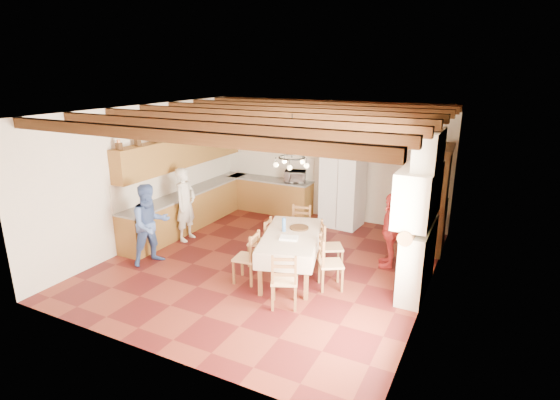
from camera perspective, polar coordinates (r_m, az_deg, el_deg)
The scene contains 31 objects.
floor at distance 8.81m, azimuth -1.48°, elevation -8.29°, with size 6.00×6.50×0.02m, color #4C1413.
ceiling at distance 8.01m, azimuth -1.64°, elevation 11.67°, with size 6.00×6.50×0.02m, color silver.
wall_back at distance 11.18m, azimuth 6.45°, elevation 5.22°, with size 6.00×0.02×3.00m, color #EFE2CA.
wall_front at distance 5.79m, azimuth -17.19°, elevation -6.62°, with size 6.00×0.02×3.00m, color #EFE2CA.
wall_left at distance 10.03m, azimuth -16.89°, elevation 3.26°, with size 0.02×6.50×3.00m, color #EFE2CA.
wall_right at distance 7.40m, azimuth 19.42°, elevation -1.70°, with size 0.02×6.50×3.00m, color #EFE2CA.
ceiling_beams at distance 8.02m, azimuth -1.64°, elevation 10.96°, with size 6.00×6.30×0.16m, color #391E0E, non-canonical shape.
lower_cabinets_left at distance 10.87m, azimuth -11.45°, elevation -1.18°, with size 0.60×4.30×0.86m, color brown.
lower_cabinets_back at distance 11.78m, azimuth -1.32°, elevation 0.57°, with size 2.30×0.60×0.86m, color brown.
countertop_left at distance 10.74m, azimuth -11.59°, elevation 1.10°, with size 0.62×4.30×0.04m, color slate.
countertop_back at distance 11.66m, azimuth -1.34°, elevation 2.69°, with size 2.34×0.62×0.04m, color slate.
backsplash_left at distance 10.84m, azimuth -12.87°, elevation 2.91°, with size 0.03×4.30×0.60m, color silver.
backsplash_back at distance 11.83m, azimuth -0.70°, elevation 4.49°, with size 2.30×0.03×0.60m, color silver.
upper_cabinets at distance 10.61m, azimuth -12.43°, elevation 6.23°, with size 0.35×4.20×0.70m, color brown.
fireplace at distance 7.65m, azimuth 17.42°, elevation -1.69°, with size 0.56×1.60×2.80m, color beige, non-canonical shape.
wall_picture at distance 10.65m, azimuth 14.32°, elevation 6.15°, with size 0.34×0.03×0.42m, color #312518.
refrigerator at distance 10.68m, azimuth 8.17°, elevation 1.40°, with size 0.92×0.76×1.84m, color white.
hutch at distance 9.73m, azimuth 19.63°, elevation 0.18°, with size 0.51×1.22×2.21m, color #3D2613, non-canonical shape.
dining_table at distance 8.02m, azimuth 1.47°, elevation -5.01°, with size 1.47×2.09×0.83m.
chandelier at distance 7.59m, azimuth 1.55°, elevation 5.59°, with size 0.47×0.47×0.03m, color black.
chair_left_near at distance 7.93m, azimuth -4.44°, elevation -7.41°, with size 0.42×0.40×0.96m, color brown, non-canonical shape.
chair_left_far at distance 8.59m, azimuth -2.65°, elevation -5.43°, with size 0.42×0.40×0.96m, color brown, non-canonical shape.
chair_right_near at distance 7.74m, azimuth 6.67°, elevation -8.11°, with size 0.42×0.40×0.96m, color brown, non-canonical shape.
chair_right_far at distance 8.42m, azimuth 6.75°, elevation -5.99°, with size 0.42×0.40×0.96m, color brown, non-canonical shape.
chair_end_near at distance 7.13m, azimuth 0.58°, elevation -10.29°, with size 0.42×0.40×0.96m, color brown, non-canonical shape.
chair_end_far at distance 9.24m, azimuth 2.58°, elevation -3.78°, with size 0.42×0.40×0.96m, color brown, non-canonical shape.
person_man at distance 9.92m, azimuth -12.23°, elevation -0.57°, with size 0.60×0.40×1.66m, color silver.
person_woman_blue at distance 8.89m, azimuth -16.55°, elevation -3.07°, with size 0.79×0.61×1.62m, color #4663A7.
person_woman_red at distance 8.68m, azimuth 14.19°, elevation -3.85°, with size 0.87×0.36×1.48m, color red.
microwave at distance 11.30m, azimuth 2.00°, elevation 3.09°, with size 0.53×0.36×0.29m, color silver.
fridge_vase at distance 10.43m, azimuth 8.87°, elevation 7.00°, with size 0.28×0.28×0.30m, color #3D2613.
Camera 1 is at (3.81, -7.01, 3.73)m, focal length 28.00 mm.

